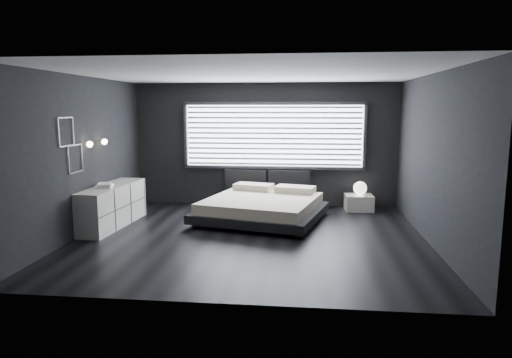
# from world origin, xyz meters

# --- Properties ---
(room) EXTENTS (6.04, 6.00, 2.80)m
(room) POSITION_xyz_m (0.00, 0.00, 1.40)
(room) COLOR black
(room) RESTS_ON ground
(window) EXTENTS (4.14, 0.09, 1.52)m
(window) POSITION_xyz_m (0.20, 2.70, 1.61)
(window) COLOR white
(window) RESTS_ON ground
(headboard) EXTENTS (1.96, 0.16, 0.52)m
(headboard) POSITION_xyz_m (0.07, 2.64, 0.57)
(headboard) COLOR black
(headboard) RESTS_ON ground
(sconce_near) EXTENTS (0.18, 0.11, 0.11)m
(sconce_near) POSITION_xyz_m (-2.88, 0.05, 1.60)
(sconce_near) COLOR silver
(sconce_near) RESTS_ON ground
(sconce_far) EXTENTS (0.18, 0.11, 0.11)m
(sconce_far) POSITION_xyz_m (-2.88, 0.65, 1.60)
(sconce_far) COLOR silver
(sconce_far) RESTS_ON ground
(wall_art_upper) EXTENTS (0.01, 0.48, 0.48)m
(wall_art_upper) POSITION_xyz_m (-2.98, -0.55, 1.85)
(wall_art_upper) COLOR #47474C
(wall_art_upper) RESTS_ON ground
(wall_art_lower) EXTENTS (0.01, 0.48, 0.48)m
(wall_art_lower) POSITION_xyz_m (-2.98, -0.30, 1.38)
(wall_art_lower) COLOR #47474C
(wall_art_lower) RESTS_ON ground
(bed) EXTENTS (2.76, 2.68, 0.60)m
(bed) POSITION_xyz_m (0.08, 1.26, 0.28)
(bed) COLOR black
(bed) RESTS_ON ground
(nightstand) EXTENTS (0.62, 0.53, 0.35)m
(nightstand) POSITION_xyz_m (2.11, 2.36, 0.17)
(nightstand) COLOR silver
(nightstand) RESTS_ON ground
(orb_lamp) EXTENTS (0.29, 0.29, 0.29)m
(orb_lamp) POSITION_xyz_m (2.13, 2.38, 0.49)
(orb_lamp) COLOR white
(orb_lamp) RESTS_ON nightstand
(dresser) EXTENTS (0.68, 1.99, 0.78)m
(dresser) POSITION_xyz_m (-2.74, 0.50, 0.39)
(dresser) COLOR silver
(dresser) RESTS_ON ground
(book_stack) EXTENTS (0.36, 0.42, 0.08)m
(book_stack) POSITION_xyz_m (-2.77, 0.31, 0.82)
(book_stack) COLOR silver
(book_stack) RESTS_ON dresser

